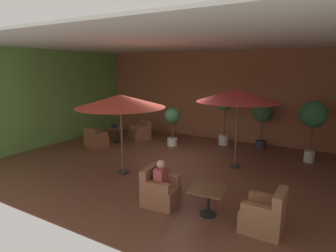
% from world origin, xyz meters
% --- Properties ---
extents(ground_plane, '(10.70, 8.52, 0.02)m').
position_xyz_m(ground_plane, '(0.00, 0.00, -0.01)').
color(ground_plane, brown).
extents(wall_back_brick, '(10.70, 0.08, 3.89)m').
position_xyz_m(wall_back_brick, '(0.00, 4.22, 1.94)').
color(wall_back_brick, brown).
rests_on(wall_back_brick, ground_plane).
extents(wall_left_accent, '(0.08, 8.52, 3.89)m').
position_xyz_m(wall_left_accent, '(-5.31, 0.00, 1.94)').
color(wall_left_accent, '#669A48').
rests_on(wall_left_accent, ground_plane).
extents(ceiling_slab, '(10.70, 8.52, 0.06)m').
position_xyz_m(ceiling_slab, '(0.00, 0.00, 3.92)').
color(ceiling_slab, silver).
rests_on(ceiling_slab, wall_back_brick).
extents(cafe_table_front_left, '(0.64, 0.64, 0.62)m').
position_xyz_m(cafe_table_front_left, '(-3.07, 1.46, 0.44)').
color(cafe_table_front_left, black).
rests_on(cafe_table_front_left, ground_plane).
extents(armchair_front_left_north, '(1.03, 1.03, 0.83)m').
position_xyz_m(armchair_front_left_north, '(-2.58, 2.43, 0.31)').
color(armchair_front_left_north, '#905641').
rests_on(armchair_front_left_north, ground_plane).
extents(armchair_front_left_east, '(0.94, 0.91, 0.81)m').
position_xyz_m(armchair_front_left_east, '(-3.38, 0.41, 0.31)').
color(armchair_front_left_east, brown).
rests_on(armchair_front_left_east, ground_plane).
extents(cafe_table_front_right, '(0.79, 0.79, 0.62)m').
position_xyz_m(cafe_table_front_right, '(2.59, -2.34, 0.48)').
color(cafe_table_front_right, black).
rests_on(cafe_table_front_right, ground_plane).
extents(armchair_front_right_north, '(0.80, 0.73, 0.89)m').
position_xyz_m(armchair_front_right_north, '(3.78, -2.38, 0.33)').
color(armchair_front_right_north, '#8B5C3D').
rests_on(armchair_front_right_north, ground_plane).
extents(armchair_front_right_east, '(0.82, 0.77, 0.88)m').
position_xyz_m(armchair_front_right_east, '(1.41, -2.45, 0.33)').
color(armchair_front_right_east, brown).
rests_on(armchair_front_right_east, ground_plane).
extents(patio_umbrella_tall_red, '(2.59, 2.59, 2.53)m').
position_xyz_m(patio_umbrella_tall_red, '(2.21, 0.93, 2.32)').
color(patio_umbrella_tall_red, '#2D2D2D').
rests_on(patio_umbrella_tall_red, ground_plane).
extents(patio_umbrella_center_beige, '(2.61, 2.61, 2.40)m').
position_xyz_m(patio_umbrella_center_beige, '(-0.58, -1.33, 2.21)').
color(patio_umbrella_center_beige, '#2D2D2D').
rests_on(patio_umbrella_center_beige, ground_plane).
extents(potted_tree_left_corner, '(0.81, 0.81, 1.88)m').
position_xyz_m(potted_tree_left_corner, '(2.49, 3.54, 1.35)').
color(potted_tree_left_corner, '#302C37').
rests_on(potted_tree_left_corner, ground_plane).
extents(potted_tree_mid_left, '(0.65, 0.65, 1.56)m').
position_xyz_m(potted_tree_mid_left, '(-0.78, 2.15, 1.05)').
color(potted_tree_mid_left, silver).
rests_on(potted_tree_mid_left, ground_plane).
extents(potted_tree_mid_right, '(0.60, 0.60, 2.03)m').
position_xyz_m(potted_tree_mid_right, '(1.03, 3.32, 1.36)').
color(potted_tree_mid_right, silver).
rests_on(potted_tree_mid_right, ground_plane).
extents(potted_tree_right_corner, '(0.88, 0.88, 2.10)m').
position_xyz_m(potted_tree_right_corner, '(4.28, 2.65, 1.56)').
color(potted_tree_right_corner, silver).
rests_on(potted_tree_right_corner, ground_plane).
extents(patron_blue_shirt, '(0.25, 0.41, 0.65)m').
position_xyz_m(patron_blue_shirt, '(1.45, -2.45, 0.73)').
color(patron_blue_shirt, '#AE4949').
rests_on(patron_blue_shirt, ground_plane).
extents(iced_drink_cup, '(0.08, 0.08, 0.11)m').
position_xyz_m(iced_drink_cup, '(-3.11, 1.51, 0.67)').
color(iced_drink_cup, white).
rests_on(iced_drink_cup, cafe_table_front_left).
extents(open_laptop, '(0.34, 0.26, 0.20)m').
position_xyz_m(open_laptop, '(-3.15, 1.40, 0.67)').
color(open_laptop, '#9EA0A5').
rests_on(open_laptop, cafe_table_front_left).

